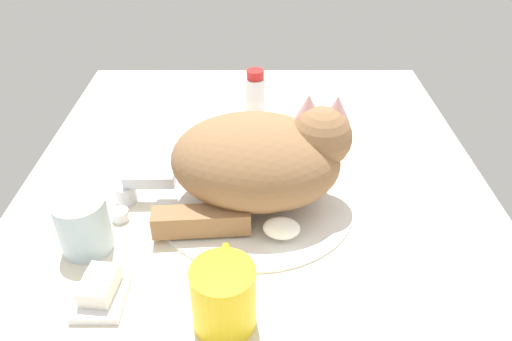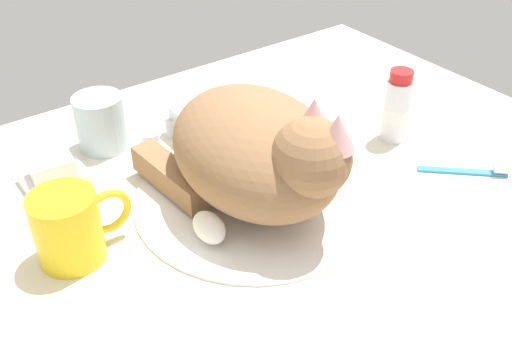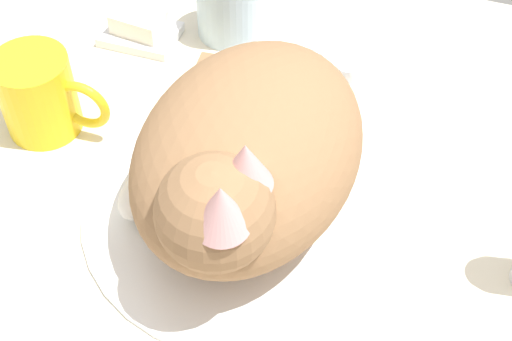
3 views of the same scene
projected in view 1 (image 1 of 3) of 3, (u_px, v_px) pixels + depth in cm
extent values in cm
cube|color=silver|center=(256.00, 208.00, 83.23)|extent=(110.00, 82.50, 3.00)
cylinder|color=white|center=(256.00, 199.00, 82.11)|extent=(33.31, 33.31, 0.92)
cylinder|color=silver|center=(126.00, 193.00, 81.41)|extent=(3.60, 3.60, 3.28)
cube|color=silver|center=(149.00, 181.00, 79.90)|extent=(2.00, 8.46, 2.00)
cylinder|color=silver|center=(121.00, 215.00, 77.98)|extent=(2.80, 2.80, 1.80)
cylinder|color=silver|center=(133.00, 181.00, 85.68)|extent=(2.80, 2.80, 1.80)
ellipsoid|color=#936B47|center=(256.00, 161.00, 77.69)|extent=(22.21, 28.74, 14.55)
sphere|color=#936B47|center=(321.00, 137.00, 75.93)|extent=(10.58, 10.58, 9.79)
ellipsoid|color=white|center=(308.00, 148.00, 77.31)|extent=(5.90, 6.80, 5.38)
cone|color=#DB9E9E|center=(309.00, 108.00, 75.10)|extent=(4.76, 4.76, 4.40)
cone|color=#DB9E9E|center=(338.00, 109.00, 74.80)|extent=(4.76, 4.76, 4.40)
cube|color=#936B47|center=(202.00, 221.00, 73.93)|extent=(4.77, 15.14, 3.75)
ellipsoid|color=white|center=(282.00, 228.00, 72.80)|extent=(4.06, 5.89, 3.38)
cylinder|color=yellow|center=(224.00, 297.00, 59.48)|extent=(8.03, 8.03, 9.20)
torus|color=yellow|center=(226.00, 266.00, 63.76)|extent=(6.15, 1.00, 6.15)
cylinder|color=silver|center=(84.00, 225.00, 70.83)|extent=(7.60, 7.60, 8.69)
cube|color=white|center=(102.00, 295.00, 64.94)|extent=(9.00, 6.40, 1.20)
cube|color=white|center=(100.00, 285.00, 63.88)|extent=(6.46, 4.67, 2.52)
cylinder|color=white|center=(254.00, 101.00, 102.03)|extent=(4.15, 4.15, 10.04)
cylinder|color=white|center=(254.00, 103.00, 102.31)|extent=(4.24, 4.24, 2.51)
cylinder|color=red|center=(254.00, 74.00, 98.64)|extent=(3.53, 3.53, 1.80)
cube|color=#388CD8|center=(315.00, 118.00, 105.57)|extent=(10.36, 9.71, 0.80)
cube|color=white|center=(330.00, 106.00, 108.37)|extent=(2.59, 2.55, 0.80)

